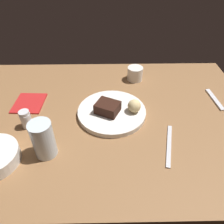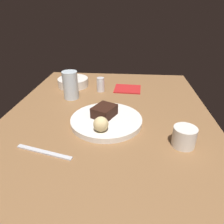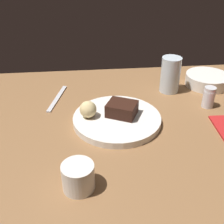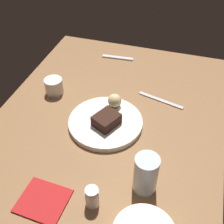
% 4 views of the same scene
% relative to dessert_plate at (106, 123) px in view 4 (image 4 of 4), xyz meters
% --- Properties ---
extents(dining_table, '(1.20, 0.84, 0.03)m').
position_rel_dessert_plate_xyz_m(dining_table, '(-0.02, 0.00, -0.03)').
color(dining_table, brown).
rests_on(dining_table, ground).
extents(dessert_plate, '(0.27, 0.27, 0.02)m').
position_rel_dessert_plate_xyz_m(dessert_plate, '(0.00, 0.00, 0.00)').
color(dessert_plate, white).
rests_on(dessert_plate, dining_table).
extents(chocolate_cake_slice, '(0.11, 0.10, 0.04)m').
position_rel_dessert_plate_xyz_m(chocolate_cake_slice, '(-0.02, -0.01, 0.03)').
color(chocolate_cake_slice, black).
rests_on(chocolate_cake_slice, dessert_plate).
extents(bread_roll, '(0.05, 0.05, 0.05)m').
position_rel_dessert_plate_xyz_m(bread_roll, '(0.09, -0.01, 0.04)').
color(bread_roll, '#DBC184').
rests_on(bread_roll, dessert_plate).
extents(salt_shaker, '(0.04, 0.04, 0.07)m').
position_rel_dessert_plate_xyz_m(salt_shaker, '(-0.32, -0.06, 0.03)').
color(salt_shaker, silver).
rests_on(salt_shaker, dining_table).
extents(water_glass, '(0.07, 0.07, 0.13)m').
position_rel_dessert_plate_xyz_m(water_glass, '(-0.22, -0.19, 0.05)').
color(water_glass, silver).
rests_on(water_glass, dining_table).
extents(coffee_cup, '(0.07, 0.07, 0.06)m').
position_rel_dessert_plate_xyz_m(coffee_cup, '(0.12, 0.26, 0.02)').
color(coffee_cup, silver).
rests_on(coffee_cup, dining_table).
extents(dessert_spoon, '(0.03, 0.15, 0.01)m').
position_rel_dessert_plate_xyz_m(dessert_spoon, '(0.45, 0.09, -0.01)').
color(dessert_spoon, silver).
rests_on(dessert_spoon, dining_table).
extents(butter_knife, '(0.06, 0.19, 0.01)m').
position_rel_dessert_plate_xyz_m(butter_knife, '(0.19, -0.17, -0.01)').
color(butter_knife, silver).
rests_on(butter_knife, dining_table).
extents(folded_napkin, '(0.13, 0.14, 0.01)m').
position_rel_dessert_plate_xyz_m(folded_napkin, '(-0.35, 0.08, -0.01)').
color(folded_napkin, '#B21E1E').
rests_on(folded_napkin, dining_table).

